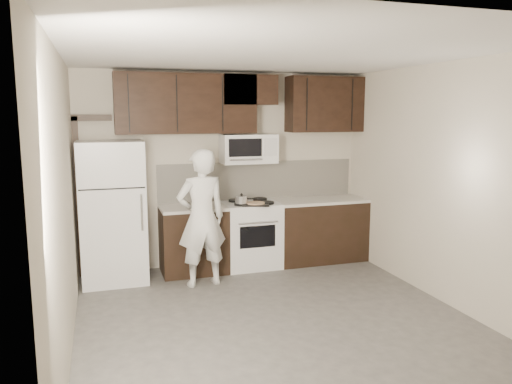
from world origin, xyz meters
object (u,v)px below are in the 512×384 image
microwave (248,149)px  person (202,218)px  refrigerator (113,212)px  stove (251,234)px

microwave → person: 1.32m
refrigerator → person: 1.16m
stove → refrigerator: size_ratio=0.52×
stove → person: bearing=-145.7°
microwave → refrigerator: microwave is taller
stove → microwave: (-0.00, 0.12, 1.19)m
stove → person: person is taller
refrigerator → person: refrigerator is taller
stove → person: (-0.81, -0.55, 0.40)m
stove → microwave: 1.20m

